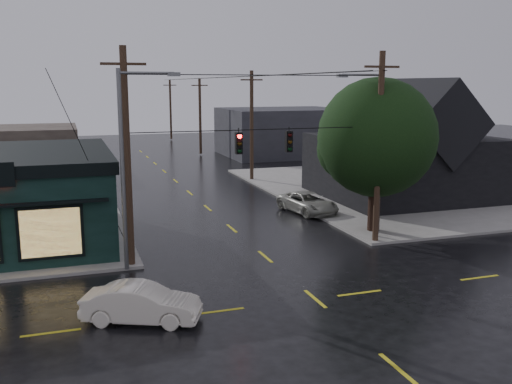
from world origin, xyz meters
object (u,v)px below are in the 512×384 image
object	(u,v)px
suv_silver	(308,203)
corner_tree	(377,138)
sedan_cream	(142,304)
utility_pole_ne	(375,243)
utility_pole_nw	(132,267)

from	to	relation	value
suv_silver	corner_tree	bearing A→B (deg)	-86.40
sedan_cream	suv_silver	distance (m)	19.38
corner_tree	suv_silver	xyz separation A→B (m)	(-1.50, 6.00, -4.83)
utility_pole_ne	sedan_cream	xyz separation A→B (m)	(-13.37, -6.55, 0.70)
utility_pole_nw	suv_silver	distance (m)	14.83
utility_pole_nw	suv_silver	bearing A→B (deg)	32.44
sedan_cream	suv_silver	xyz separation A→B (m)	(12.87, 14.49, -0.01)
utility_pole_nw	utility_pole_ne	world-z (taller)	same
utility_pole_nw	utility_pole_ne	xyz separation A→B (m)	(13.00, 0.00, 0.00)
corner_tree	sedan_cream	size ratio (longest dim) A/B	2.07
corner_tree	sedan_cream	bearing A→B (deg)	-149.43
utility_pole_ne	suv_silver	world-z (taller)	utility_pole_ne
sedan_cream	suv_silver	bearing A→B (deg)	-17.94
utility_pole_nw	sedan_cream	size ratio (longest dim) A/B	2.40
corner_tree	utility_pole_ne	world-z (taller)	corner_tree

